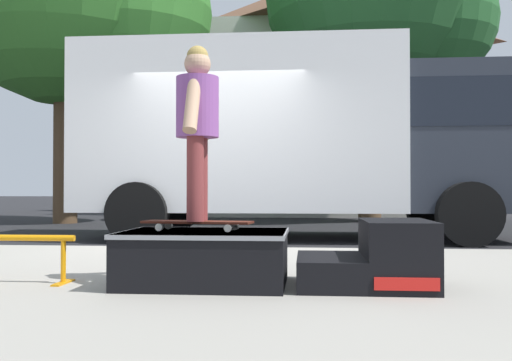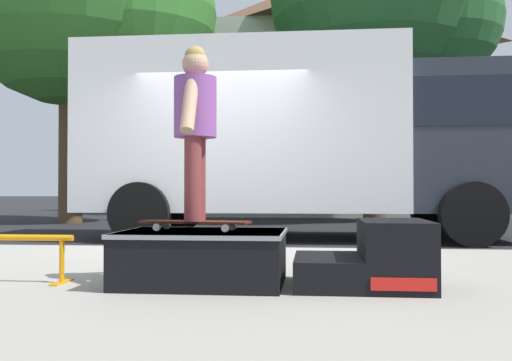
{
  "view_description": "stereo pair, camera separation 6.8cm",
  "coord_description": "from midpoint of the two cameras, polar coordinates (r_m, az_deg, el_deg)",
  "views": [
    {
      "loc": [
        1.26,
        -7.11,
        0.77
      ],
      "look_at": [
        0.79,
        -1.8,
        0.87
      ],
      "focal_mm": 40.22,
      "sensor_mm": 36.0,
      "label": 1
    },
    {
      "loc": [
        1.33,
        -7.11,
        0.77
      ],
      "look_at": [
        0.79,
        -1.8,
        0.87
      ],
      "focal_mm": 40.22,
      "sensor_mm": 36.0,
      "label": 2
    }
  ],
  "objects": [
    {
      "name": "house_behind",
      "position": [
        20.86,
        5.72,
        8.55
      ],
      "size": [
        9.54,
        8.22,
        8.4
      ],
      "color": "silver",
      "rests_on": "ground"
    },
    {
      "name": "ground_plane",
      "position": [
        7.27,
        -5.3,
        -7.13
      ],
      "size": [
        140.0,
        140.0,
        0.0
      ],
      "primitive_type": "plane",
      "color": "black"
    },
    {
      "name": "skateboard",
      "position": [
        4.08,
        -6.34,
        -4.19
      ],
      "size": [
        0.8,
        0.3,
        0.07
      ],
      "color": "#4C1E14",
      "rests_on": "skate_box"
    },
    {
      "name": "kicker_ramp",
      "position": [
        4.01,
        11.38,
        -7.67
      ],
      "size": [
        0.9,
        0.77,
        0.45
      ],
      "color": "black",
      "rests_on": "sidewalk_slab"
    },
    {
      "name": "skater_kid",
      "position": [
        4.1,
        -6.31,
        6.23
      ],
      "size": [
        0.3,
        0.64,
        1.24
      ],
      "color": "brown",
      "rests_on": "skateboard"
    },
    {
      "name": "sidewalk_slab",
      "position": [
        4.37,
        -12.49,
        -10.41
      ],
      "size": [
        50.0,
        5.0,
        0.12
      ],
      "primitive_type": "cube",
      "color": "gray",
      "rests_on": "ground"
    },
    {
      "name": "box_truck",
      "position": [
        9.36,
        4.31,
        4.67
      ],
      "size": [
        6.91,
        2.63,
        3.05
      ],
      "color": "white",
      "rests_on": "ground"
    },
    {
      "name": "street_tree_neighbour",
      "position": [
        15.12,
        12.22,
        16.97
      ],
      "size": [
        5.63,
        5.12,
        8.16
      ],
      "color": "brown",
      "rests_on": "ground"
    },
    {
      "name": "skate_box",
      "position": [
        4.05,
        -5.56,
        -7.45
      ],
      "size": [
        1.14,
        0.85,
        0.37
      ],
      "color": "black",
      "rests_on": "sidewalk_slab"
    }
  ]
}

